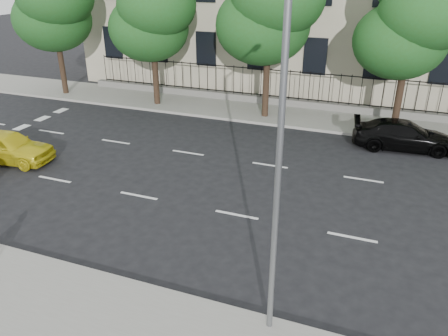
# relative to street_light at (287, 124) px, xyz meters

# --- Properties ---
(ground) EXTENTS (120.00, 120.00, 0.00)m
(ground) POSITION_rel_street_light_xyz_m (-2.50, 1.77, -5.15)
(ground) COLOR black
(ground) RESTS_ON ground
(far_sidewalk) EXTENTS (60.00, 4.00, 0.15)m
(far_sidewalk) POSITION_rel_street_light_xyz_m (-2.50, 15.77, -5.07)
(far_sidewalk) COLOR gray
(far_sidewalk) RESTS_ON ground
(lane_markings) EXTENTS (49.60, 4.62, 0.01)m
(lane_markings) POSITION_rel_street_light_xyz_m (-2.50, 6.52, -5.14)
(lane_markings) COLOR silver
(lane_markings) RESTS_ON ground
(iron_fence) EXTENTS (30.00, 0.50, 2.20)m
(iron_fence) POSITION_rel_street_light_xyz_m (-2.50, 17.47, -4.50)
(iron_fence) COLOR slate
(iron_fence) RESTS_ON far_sidewalk
(street_light) EXTENTS (0.25, 3.32, 8.05)m
(street_light) POSITION_rel_street_light_xyz_m (0.00, 0.00, 0.00)
(street_light) COLOR slate
(street_light) RESTS_ON near_sidewalk
(tree_b) EXTENTS (5.53, 5.12, 8.97)m
(tree_b) POSITION_rel_street_light_xyz_m (-11.46, 15.13, 0.69)
(tree_b) COLOR #382619
(tree_b) RESTS_ON far_sidewalk
(tree_c) EXTENTS (5.89, 5.50, 9.80)m
(tree_c) POSITION_rel_street_light_xyz_m (-4.46, 15.13, 1.26)
(tree_c) COLOR #382619
(tree_c) RESTS_ON far_sidewalk
(tree_d) EXTENTS (5.34, 4.94, 8.84)m
(tree_d) POSITION_rel_street_light_xyz_m (2.54, 15.13, 0.69)
(tree_d) COLOR #382619
(tree_d) RESTS_ON far_sidewalk
(yellow_taxi) EXTENTS (4.35, 2.12, 1.43)m
(yellow_taxi) POSITION_rel_street_light_xyz_m (-13.66, 5.06, -4.43)
(yellow_taxi) COLOR yellow
(yellow_taxi) RESTS_ON ground
(black_sedan) EXTENTS (4.90, 2.42, 1.37)m
(black_sedan) POSITION_rel_street_light_xyz_m (2.94, 12.90, -4.46)
(black_sedan) COLOR black
(black_sedan) RESTS_ON ground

